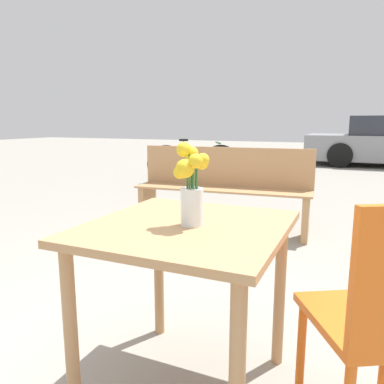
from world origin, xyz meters
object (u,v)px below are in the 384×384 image
at_px(table_front, 187,252).
at_px(bench_near, 223,185).
at_px(flower_vase, 191,188).
at_px(bicycle, 194,163).

relative_size(table_front, bench_near, 0.44).
bearing_deg(table_front, flower_vase, -29.02).
bearing_deg(flower_vase, bench_near, 105.80).
bearing_deg(table_front, bench_near, 105.33).
bearing_deg(flower_vase, table_front, 150.98).
xyz_separation_m(flower_vase, bench_near, (-0.65, 2.31, -0.39)).
bearing_deg(bench_near, flower_vase, -74.20).
xyz_separation_m(table_front, bicycle, (-2.13, 5.02, -0.24)).
xyz_separation_m(flower_vase, bicycle, (-2.15, 5.03, -0.50)).
bearing_deg(bicycle, table_front, -67.01).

